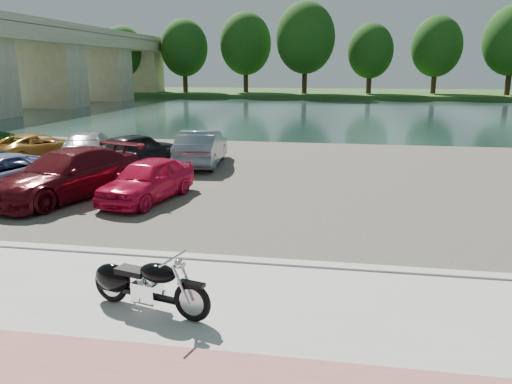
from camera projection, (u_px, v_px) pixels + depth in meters
ground at (191, 305)px, 8.83m from camera, size 200.00×200.00×0.00m
promenade at (172, 331)px, 7.86m from camera, size 60.00×6.00×0.10m
kerb at (218, 260)px, 10.73m from camera, size 60.00×0.30×0.14m
parking_lot at (274, 176)px, 19.35m from camera, size 60.00×18.00×0.04m
river at (316, 113)px, 47.09m from camera, size 120.00×40.00×0.00m
far_bank at (327, 93)px, 77.62m from camera, size 120.00×24.00×0.60m
bridge at (45, 54)px, 51.36m from camera, size 7.00×56.00×8.55m
far_trees at (359, 43)px, 69.23m from camera, size 70.25×10.68×12.52m
motorcycle at (139, 283)px, 8.41m from camera, size 2.28×0.95×1.05m
car_3 at (67, 174)px, 15.86m from camera, size 3.80×5.71×1.54m
car_4 at (147, 180)px, 15.57m from camera, size 2.30×4.14×1.33m
car_6 at (38, 147)px, 22.44m from camera, size 3.42×4.85×1.23m
car_7 at (89, 147)px, 21.80m from camera, size 3.41×5.21×1.40m
car_8 at (137, 149)px, 21.32m from camera, size 3.05×4.41×1.39m
car_9 at (202, 148)px, 21.28m from camera, size 2.02×4.70×1.51m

